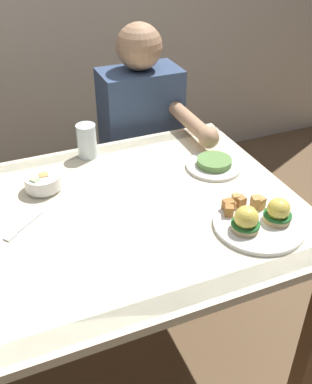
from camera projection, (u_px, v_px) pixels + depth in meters
ground_plane at (120, 362)px, 1.81m from camera, size 6.00×6.00×0.00m
dining_table at (112, 240)px, 1.46m from camera, size 1.20×0.90×0.74m
eggs_benedict_plate at (259, 219)px, 1.33m from camera, size 0.27×0.27×0.09m
fruit_bowl at (43, 182)px, 1.49m from camera, size 0.12×0.12×0.06m
fork at (22, 228)px, 1.33m from camera, size 0.13×0.11×0.00m
water_glass_near at (87, 143)px, 1.66m from camera, size 0.07×0.07×0.13m
side_plate at (214, 164)px, 1.62m from camera, size 0.20×0.20×0.04m
diner_person at (144, 137)px, 2.02m from camera, size 0.34×0.54×1.14m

